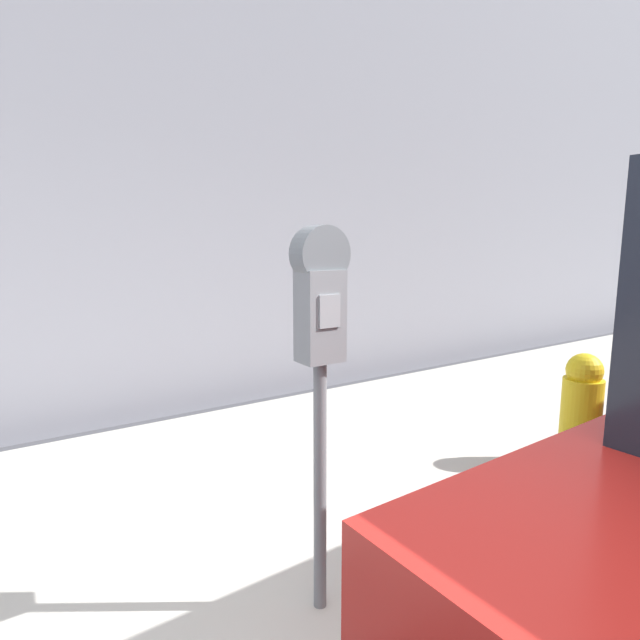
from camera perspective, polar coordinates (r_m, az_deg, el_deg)
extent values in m
cube|color=#BCB7AD|center=(3.05, -19.20, -21.21)|extent=(24.00, 2.80, 0.10)
cylinder|color=slate|center=(2.05, 0.00, -18.65)|extent=(0.05, 0.05, 1.01)
cube|color=slate|center=(1.83, 0.00, 0.44)|extent=(0.16, 0.12, 0.34)
cube|color=gray|center=(1.78, 1.12, 1.00)|extent=(0.09, 0.01, 0.12)
cylinder|color=slate|center=(1.82, 0.00, 7.56)|extent=(0.21, 0.10, 0.21)
cylinder|color=black|center=(2.05, 29.78, -29.05)|extent=(0.68, 0.25, 0.67)
cylinder|color=gold|center=(3.73, 27.60, -10.31)|extent=(0.25, 0.25, 0.58)
sphere|color=gold|center=(3.63, 27.99, -5.12)|extent=(0.22, 0.22, 0.22)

